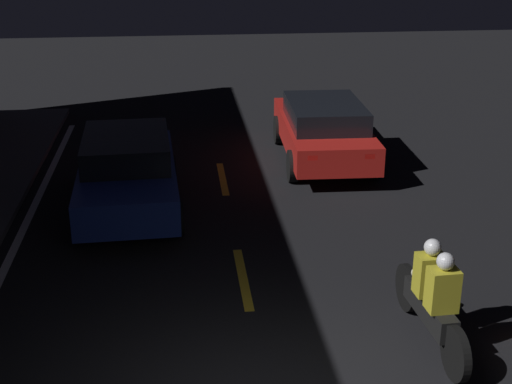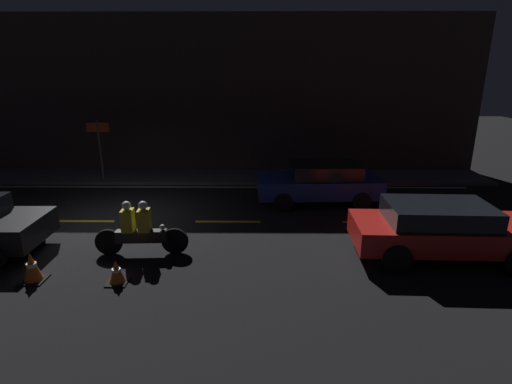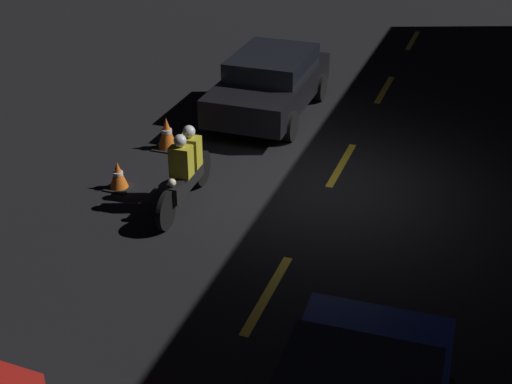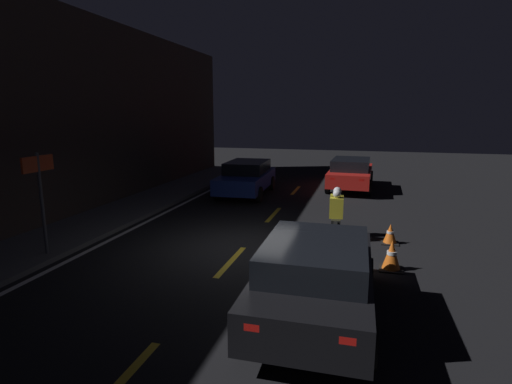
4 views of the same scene
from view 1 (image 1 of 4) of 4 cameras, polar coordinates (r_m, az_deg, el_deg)
name	(u,v)px [view 1 (image 1 of 4)]	position (r m, az deg, el deg)	size (l,w,h in m)	color
lane_dash_d	(243,278)	(10.98, -1.05, -6.89)	(2.00, 0.14, 0.01)	gold
lane_dash_e	(223,178)	(15.09, -2.69, 1.09)	(2.00, 0.14, 0.01)	gold
sedan_blue	(128,171)	(13.49, -10.24, 1.66)	(4.24, 2.01, 1.40)	navy
taxi_red	(323,128)	(16.06, 5.40, 5.09)	(4.47, 2.00, 1.39)	red
motorcycle	(433,298)	(9.37, 13.99, -8.26)	(2.32, 0.39, 1.41)	black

